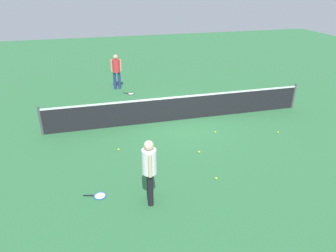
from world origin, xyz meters
TOP-DOWN VIEW (x-y plane):
  - ground_plane at (0.00, 0.00)m, footprint 40.00×40.00m
  - court_net at (0.00, 0.00)m, footprint 10.09×0.09m
  - player_near_side at (-2.09, -4.54)m, footprint 0.38×0.53m
  - player_far_side at (-1.88, 4.41)m, footprint 0.53×0.37m
  - tennis_racket_near_player at (-3.30, -4.00)m, footprint 0.61×0.39m
  - tennis_racket_far_player at (-1.38, 3.47)m, footprint 0.58×0.47m
  - tennis_ball_near_player at (3.05, -2.01)m, footprint 0.07×0.07m
  - tennis_ball_by_net at (-0.16, -4.07)m, footprint 0.07×0.07m
  - tennis_ball_midcourt at (-0.12, -2.60)m, footprint 0.07×0.07m
  - tennis_ball_baseline at (0.92, -1.42)m, footprint 0.07×0.07m
  - tennis_ball_stray_left at (-2.55, -1.79)m, footprint 0.07×0.07m

SIDE VIEW (x-z plane):
  - ground_plane at x=0.00m, z-range 0.00..0.00m
  - tennis_racket_near_player at x=-3.30m, z-range 0.00..0.03m
  - tennis_racket_far_player at x=-1.38m, z-range 0.00..0.03m
  - tennis_ball_near_player at x=3.05m, z-range 0.00..0.07m
  - tennis_ball_by_net at x=-0.16m, z-range 0.00..0.07m
  - tennis_ball_midcourt at x=-0.12m, z-range 0.00..0.07m
  - tennis_ball_baseline at x=0.92m, z-range 0.00..0.07m
  - tennis_ball_stray_left at x=-2.55m, z-range 0.00..0.07m
  - court_net at x=0.00m, z-range -0.03..1.04m
  - player_near_side at x=-2.09m, z-range 0.16..1.86m
  - player_far_side at x=-1.88m, z-range 0.16..1.86m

